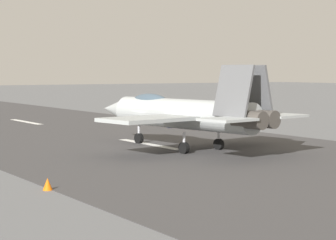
# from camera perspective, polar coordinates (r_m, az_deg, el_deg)

# --- Properties ---
(ground_plane) EXTENTS (400.00, 400.00, 0.00)m
(ground_plane) POSITION_cam_1_polar(r_m,az_deg,el_deg) (46.65, -1.79, -2.16)
(ground_plane) COLOR slate
(runway_strip) EXTENTS (240.00, 26.00, 0.02)m
(runway_strip) POSITION_cam_1_polar(r_m,az_deg,el_deg) (46.64, -1.78, -2.15)
(runway_strip) COLOR #3F3D3E
(runway_strip) RESTS_ON ground
(fighter_jet) EXTENTS (17.08, 13.93, 5.68)m
(fighter_jet) POSITION_cam_1_polar(r_m,az_deg,el_deg) (43.42, 1.27, 0.63)
(fighter_jet) COLOR #A9AFB0
(fighter_jet) RESTS_ON ground
(crew_person) EXTENTS (0.48, 0.59, 1.70)m
(crew_person) POSITION_cam_1_polar(r_m,az_deg,el_deg) (59.70, 0.14, 0.08)
(crew_person) COLOR #1E2338
(crew_person) RESTS_ON ground
(marker_cone_near) EXTENTS (0.44, 0.44, 0.55)m
(marker_cone_near) POSITION_cam_1_polar(r_m,az_deg,el_deg) (29.19, -10.63, -5.61)
(marker_cone_near) COLOR orange
(marker_cone_near) RESTS_ON ground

